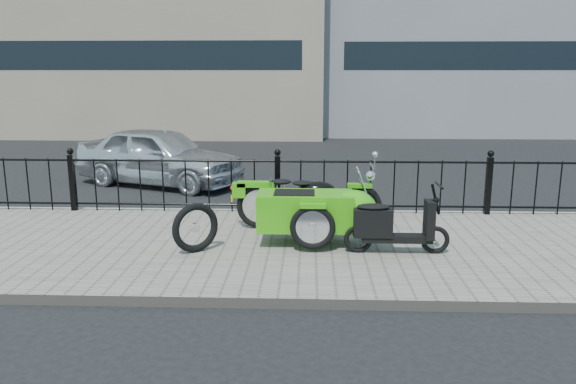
{
  "coord_description": "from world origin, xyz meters",
  "views": [
    {
      "loc": [
        0.53,
        -7.92,
        2.46
      ],
      "look_at": [
        0.23,
        -0.1,
        0.77
      ],
      "focal_mm": 35.0,
      "sensor_mm": 36.0,
      "label": 1
    }
  ],
  "objects_px": {
    "motorcycle_sidecar": "(318,208)",
    "sedan_car": "(160,156)",
    "scooter": "(390,226)",
    "spare_tire": "(195,228)"
  },
  "relations": [
    {
      "from": "motorcycle_sidecar",
      "to": "scooter",
      "type": "relative_size",
      "value": 1.66
    },
    {
      "from": "scooter",
      "to": "sedan_car",
      "type": "xyz_separation_m",
      "value": [
        -4.34,
        4.94,
        0.16
      ]
    },
    {
      "from": "scooter",
      "to": "sedan_car",
      "type": "distance_m",
      "value": 6.58
    },
    {
      "from": "motorcycle_sidecar",
      "to": "sedan_car",
      "type": "distance_m",
      "value": 5.6
    },
    {
      "from": "motorcycle_sidecar",
      "to": "spare_tire",
      "type": "height_order",
      "value": "motorcycle_sidecar"
    },
    {
      "from": "scooter",
      "to": "spare_tire",
      "type": "distance_m",
      "value": 2.54
    },
    {
      "from": "spare_tire",
      "to": "sedan_car",
      "type": "relative_size",
      "value": 0.18
    },
    {
      "from": "motorcycle_sidecar",
      "to": "sedan_car",
      "type": "relative_size",
      "value": 0.6
    },
    {
      "from": "scooter",
      "to": "sedan_car",
      "type": "relative_size",
      "value": 0.36
    },
    {
      "from": "scooter",
      "to": "spare_tire",
      "type": "height_order",
      "value": "scooter"
    }
  ]
}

